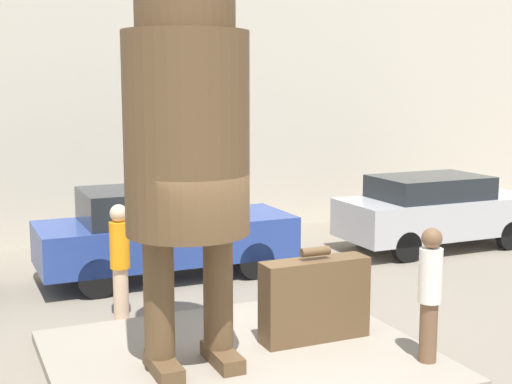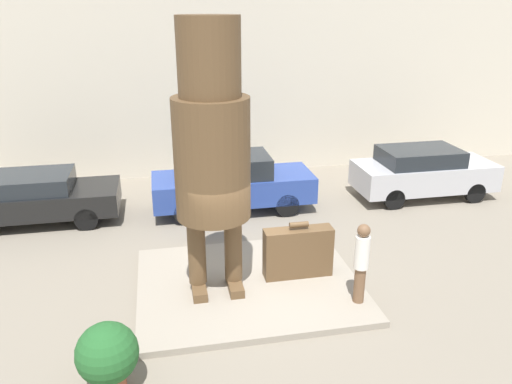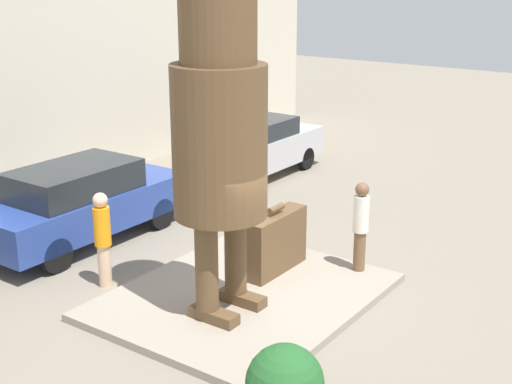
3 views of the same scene
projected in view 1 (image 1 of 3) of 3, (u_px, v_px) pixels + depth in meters
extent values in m
plane|color=gray|center=(241.00, 364.00, 9.08)|extent=(60.00, 60.00, 0.00)
cube|color=gray|center=(241.00, 359.00, 9.07)|extent=(4.68, 3.88, 0.14)
cube|color=beige|center=(100.00, 88.00, 15.88)|extent=(28.00, 0.60, 6.84)
cube|color=brown|center=(163.00, 367.00, 8.42)|extent=(0.29, 0.84, 0.18)
cube|color=brown|center=(222.00, 357.00, 8.72)|extent=(0.29, 0.84, 0.18)
cylinder|color=brown|center=(159.00, 296.00, 8.41)|extent=(0.37, 0.37, 1.46)
cylinder|color=brown|center=(218.00, 289.00, 8.71)|extent=(0.37, 0.37, 1.46)
cylinder|color=brown|center=(187.00, 134.00, 8.27)|extent=(1.46, 1.46, 2.35)
cube|color=brown|center=(315.00, 300.00, 9.49)|extent=(1.49, 0.40, 1.10)
cylinder|color=brown|center=(315.00, 252.00, 9.39)|extent=(0.41, 0.12, 0.12)
cylinder|color=brown|center=(428.00, 332.00, 8.76)|extent=(0.22, 0.22, 0.76)
cylinder|color=white|center=(430.00, 275.00, 8.65)|extent=(0.29, 0.29, 0.67)
sphere|color=brown|center=(432.00, 238.00, 8.58)|extent=(0.25, 0.25, 0.25)
cube|color=#284293|center=(167.00, 239.00, 13.02)|extent=(4.62, 1.71, 0.75)
cube|color=#1E2328|center=(154.00, 204.00, 12.83)|extent=(2.54, 1.53, 0.59)
cylinder|color=black|center=(225.00, 243.00, 14.34)|extent=(0.68, 0.18, 0.68)
cylinder|color=black|center=(256.00, 261.00, 12.96)|extent=(0.68, 0.18, 0.68)
cylinder|color=black|center=(81.00, 257.00, 13.19)|extent=(0.68, 0.18, 0.68)
cylinder|color=black|center=(98.00, 278.00, 11.82)|extent=(0.68, 0.18, 0.68)
cube|color=#B7B7BC|center=(437.00, 216.00, 15.34)|extent=(4.28, 1.73, 0.80)
cube|color=#1E2328|center=(430.00, 187.00, 15.15)|extent=(2.36, 1.55, 0.47)
cylinder|color=black|center=(461.00, 222.00, 16.63)|extent=(0.62, 0.18, 0.62)
cylinder|color=black|center=(509.00, 235.00, 15.23)|extent=(0.62, 0.18, 0.62)
cylinder|color=black|center=(364.00, 232.00, 15.57)|extent=(0.62, 0.18, 0.62)
cylinder|color=black|center=(406.00, 247.00, 14.17)|extent=(0.62, 0.18, 0.62)
cylinder|color=beige|center=(121.00, 293.00, 10.77)|extent=(0.23, 0.23, 0.79)
cylinder|color=orange|center=(120.00, 245.00, 10.65)|extent=(0.30, 0.30, 0.70)
sphere|color=beige|center=(119.00, 213.00, 10.58)|extent=(0.26, 0.26, 0.26)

